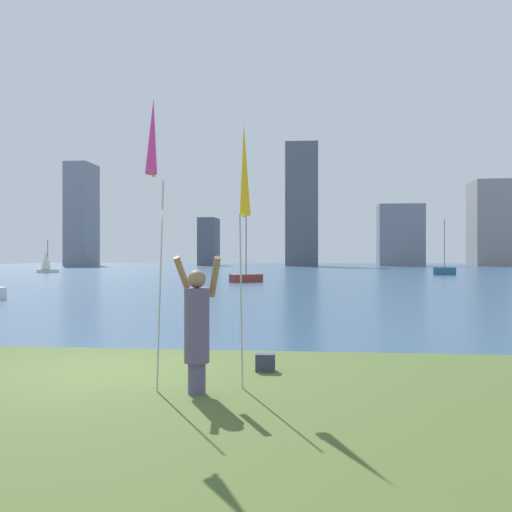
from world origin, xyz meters
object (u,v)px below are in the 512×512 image
at_px(sailboat_2, 46,263).
at_px(sailboat_5, 246,278).
at_px(person, 197,326).
at_px(kite_flag_left, 153,145).
at_px(kite_flag_right, 244,175).
at_px(bag, 265,363).
at_px(sailboat_0, 444,271).

height_order(sailboat_2, sailboat_5, sailboat_5).
relative_size(sailboat_2, sailboat_5, 0.74).
distance_m(person, kite_flag_left, 2.49).
distance_m(kite_flag_right, sailboat_5, 31.62).
relative_size(kite_flag_left, bag, 13.09).
bearing_deg(kite_flag_right, sailboat_2, 118.37).
height_order(person, sailboat_2, sailboat_2).
bearing_deg(sailboat_2, sailboat_0, -3.04).
bearing_deg(sailboat_0, bag, -105.03).
distance_m(kite_flag_left, kite_flag_right, 1.38).
xyz_separation_m(sailboat_0, sailboat_2, (-39.58, 2.10, 0.65)).
distance_m(kite_flag_left, sailboat_2, 56.67).
distance_m(kite_flag_left, bag, 3.88).
distance_m(kite_flag_right, sailboat_0, 49.37).
height_order(person, kite_flag_left, kite_flag_left).
xyz_separation_m(person, kite_flag_right, (0.57, 0.58, 2.10)).
relative_size(bag, sailboat_5, 0.07).
height_order(bag, sailboat_5, sailboat_5).
xyz_separation_m(kite_flag_left, sailboat_2, (-25.71, 50.45, -2.30)).
xyz_separation_m(kite_flag_right, sailboat_0, (12.72, 47.63, -2.62)).
bearing_deg(bag, sailboat_2, 119.06).
bearing_deg(person, sailboat_5, 88.47).
distance_m(kite_flag_right, bag, 3.05).
xyz_separation_m(person, bag, (0.78, 1.61, -0.77)).
relative_size(sailboat_0, sailboat_2, 1.50).
xyz_separation_m(kite_flag_left, sailboat_5, (-2.67, 31.98, -3.02)).
bearing_deg(sailboat_2, kite_flag_right, -61.63).
bearing_deg(kite_flag_left, bag, 52.15).
distance_m(bag, sailboat_0, 48.26).
relative_size(person, sailboat_0, 0.36).
bearing_deg(person, sailboat_2, 110.25).
bearing_deg(sailboat_5, bag, -82.44).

